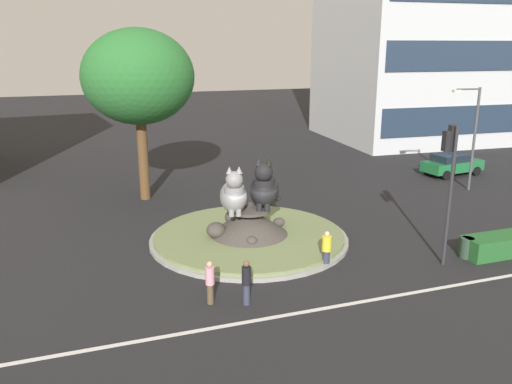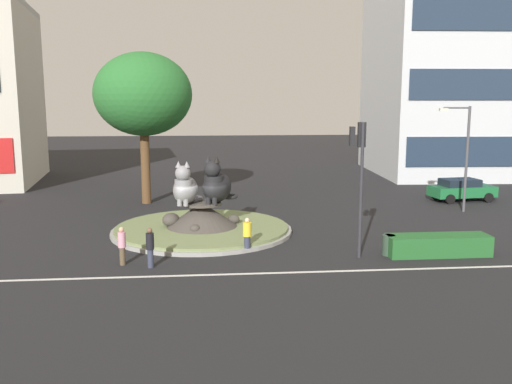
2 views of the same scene
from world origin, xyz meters
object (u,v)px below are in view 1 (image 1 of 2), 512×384
Objects in this scene: pedestrian_pink_shirt at (210,281)px; litter_bin at (467,248)px; pedestrian_yellow_shirt at (327,249)px; cat_statue_black at (264,188)px; streetlight_arm at (472,131)px; traffic_light_mast at (450,165)px; broadleaf_tree_behind_island at (138,77)px; pedestrian_black_shirt at (246,281)px; sedan_on_far_lane at (452,164)px; cat_statue_grey at (234,195)px.

litter_bin is at bearing -85.99° from pedestrian_pink_shirt.
pedestrian_yellow_shirt is 1.73× the size of litter_bin.
streetlight_arm is at bearing 127.78° from cat_statue_black.
traffic_light_mast is 17.40m from broadleaf_tree_behind_island.
pedestrian_black_shirt is at bearing -109.74° from pedestrian_pink_shirt.
sedan_on_far_lane is (10.71, 12.58, -3.42)m from traffic_light_mast.
cat_statue_grey is at bearing -124.05° from pedestrian_black_shirt.
streetlight_arm is 15.94m from pedestrian_yellow_shirt.
streetlight_arm reaches higher than litter_bin.
broadleaf_tree_behind_island is 19.14m from litter_bin.
streetlight_arm is at bearing -13.49° from broadleaf_tree_behind_island.
cat_statue_grey is 1.39× the size of pedestrian_black_shirt.
cat_statue_black is 6.94m from pedestrian_pink_shirt.
broadleaf_tree_behind_island is 2.20× the size of sedan_on_far_lane.
pedestrian_yellow_shirt is (-13.62, -7.77, -2.91)m from streetlight_arm.
broadleaf_tree_behind_island is 15.74m from pedestrian_black_shirt.
cat_statue_grey is at bearing 59.82° from traffic_light_mast.
streetlight_arm is (8.95, 9.02, -0.50)m from traffic_light_mast.
pedestrian_pink_shirt is (-1.19, 0.47, -0.02)m from pedestrian_black_shirt.
pedestrian_pink_shirt is 1.78× the size of litter_bin.
traffic_light_mast is 3.73× the size of pedestrian_yellow_shirt.
pedestrian_black_shirt is 10.25m from litter_bin.
pedestrian_black_shirt is (-4.08, -1.97, 0.07)m from pedestrian_yellow_shirt.
cat_statue_grey is at bearing -23.25° from pedestrian_pink_shirt.
pedestrian_black_shirt is (-1.24, -5.62, -1.48)m from cat_statue_grey.
litter_bin is (11.38, 0.41, -0.40)m from pedestrian_pink_shirt.
streetlight_arm is (16.46, 4.11, 1.36)m from cat_statue_grey.
broadleaf_tree_behind_island is 15.24m from pedestrian_pink_shirt.
cat_statue_black is 9.17m from litter_bin.
traffic_light_mast reaches higher than litter_bin.
cat_statue_grey is 19.83m from sedan_on_far_lane.
streetlight_arm is 3.86× the size of pedestrian_black_shirt.
litter_bin is (-7.49, -8.85, -3.27)m from streetlight_arm.
pedestrian_yellow_shirt is 0.97× the size of pedestrian_pink_shirt.
streetlight_arm is 3.97× the size of pedestrian_pink_shirt.
cat_statue_black reaches higher than sedan_on_far_lane.
broadleaf_tree_behind_island is at bearing -6.24° from streetlight_arm.
traffic_light_mast is 9.38m from pedestrian_black_shirt.
cat_statue_grey is 10.35m from broadleaf_tree_behind_island.
pedestrian_yellow_shirt is at bearing -65.22° from broadleaf_tree_behind_island.
traffic_light_mast is 12.72m from streetlight_arm.
pedestrian_yellow_shirt is at bearing -72.22° from pedestrian_pink_shirt.
broadleaf_tree_behind_island is at bearing 3.85° from pedestrian_pink_shirt.
cat_statue_black is 4.47m from pedestrian_yellow_shirt.
litter_bin is at bearing 163.31° from pedestrian_black_shirt.
cat_statue_grey is 10.32m from litter_bin.
broadleaf_tree_behind_island reaches higher than pedestrian_yellow_shirt.
sedan_on_far_lane is at bearing -37.44° from traffic_light_mast.
pedestrian_black_shirt reaches higher than sedan_on_far_lane.
cat_statue_black reaches higher than pedestrian_yellow_shirt.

